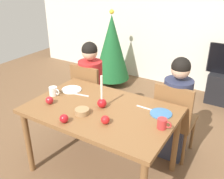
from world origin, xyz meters
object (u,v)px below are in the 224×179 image
(chair_left, at_px, (90,93))
(chair_right, at_px, (174,117))
(dining_table, at_px, (101,116))
(candle_centerpiece, at_px, (102,101))
(plate_left, at_px, (72,90))
(bowl_walnuts, at_px, (82,111))
(apple_by_left_plate, at_px, (49,100))
(person_right_child, at_px, (176,111))
(christmas_tree, at_px, (112,48))
(apple_by_right_mug, at_px, (64,119))
(person_left_child, at_px, (91,88))
(mug_left, at_px, (53,91))
(apple_near_candle, at_px, (105,120))
(mug_right, at_px, (162,124))
(plate_right, at_px, (161,114))

(chair_left, distance_m, chair_right, 1.12)
(dining_table, distance_m, candle_centerpiece, 0.15)
(candle_centerpiece, xyz_separation_m, plate_left, (-0.49, 0.15, -0.06))
(candle_centerpiece, height_order, bowl_walnuts, candle_centerpiece)
(bowl_walnuts, distance_m, apple_by_left_plate, 0.39)
(dining_table, relative_size, apple_by_left_plate, 18.39)
(person_right_child, xyz_separation_m, christmas_tree, (-1.61, 1.32, 0.14))
(chair_right, relative_size, apple_by_right_mug, 11.56)
(person_left_child, height_order, candle_centerpiece, person_left_child)
(candle_centerpiece, bearing_deg, dining_table, -76.63)
(plate_left, bearing_deg, mug_left, -112.97)
(person_left_child, relative_size, apple_near_candle, 15.31)
(candle_centerpiece, distance_m, apple_by_left_plate, 0.52)
(apple_near_candle, height_order, apple_by_right_mug, apple_by_right_mug)
(chair_left, xyz_separation_m, person_right_child, (1.12, 0.03, 0.06))
(person_left_child, relative_size, candle_centerpiece, 3.60)
(person_left_child, xyz_separation_m, mug_right, (1.20, -0.65, 0.23))
(apple_by_left_plate, distance_m, apple_by_right_mug, 0.39)
(person_left_child, relative_size, mug_right, 9.52)
(christmas_tree, height_order, plate_left, christmas_tree)
(mug_left, distance_m, bowl_walnuts, 0.51)
(christmas_tree, bearing_deg, candle_centerpiece, -60.94)
(dining_table, distance_m, person_left_child, 0.87)
(candle_centerpiece, bearing_deg, chair_right, 47.11)
(plate_right, relative_size, mug_right, 1.63)
(plate_left, height_order, apple_near_candle, apple_near_candle)
(dining_table, relative_size, candle_centerpiece, 4.30)
(chair_right, xyz_separation_m, candle_centerpiece, (-0.54, -0.58, 0.31))
(chair_right, distance_m, bowl_walnuts, 1.03)
(christmas_tree, xyz_separation_m, bowl_walnuts, (0.99, -2.13, 0.07))
(plate_left, xyz_separation_m, plate_right, (1.02, 0.03, 0.00))
(person_left_child, height_order, apple_by_right_mug, person_left_child)
(chair_right, xyz_separation_m, apple_by_left_plate, (-1.02, -0.79, 0.28))
(plate_right, distance_m, mug_left, 1.13)
(dining_table, distance_m, mug_right, 0.63)
(bowl_walnuts, bearing_deg, apple_by_left_plate, -178.46)
(chair_right, relative_size, bowl_walnuts, 6.82)
(person_right_child, xyz_separation_m, mug_right, (0.08, -0.65, 0.23))
(person_left_child, height_order, bowl_walnuts, person_left_child)
(person_left_child, height_order, plate_left, person_left_child)
(mug_right, xyz_separation_m, apple_near_candle, (-0.44, -0.19, -0.01))
(plate_left, height_order, bowl_walnuts, bowl_walnuts)
(mug_right, xyz_separation_m, apple_by_right_mug, (-0.75, -0.36, -0.01))
(apple_near_candle, relative_size, apple_by_right_mug, 0.98)
(christmas_tree, bearing_deg, apple_by_right_mug, -67.94)
(chair_right, bearing_deg, apple_by_right_mug, -124.58)
(plate_left, distance_m, plate_right, 1.03)
(dining_table, distance_m, person_right_child, 0.84)
(christmas_tree, xyz_separation_m, plate_right, (1.60, -1.75, 0.05))
(person_right_child, bearing_deg, mug_left, -149.39)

